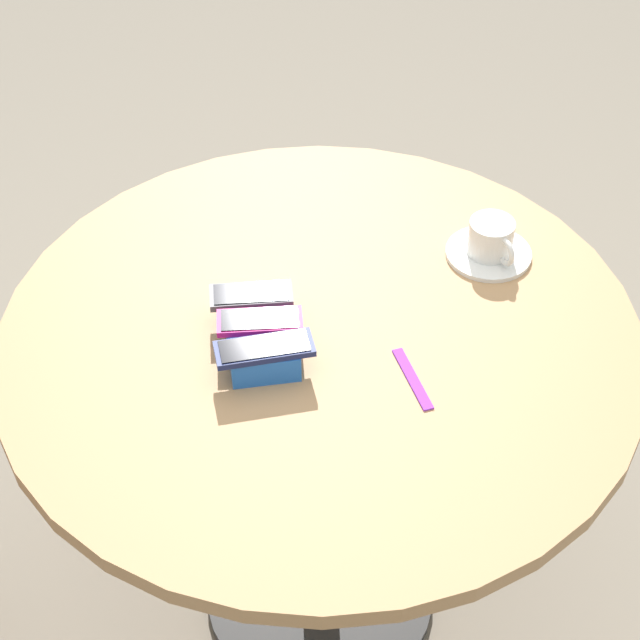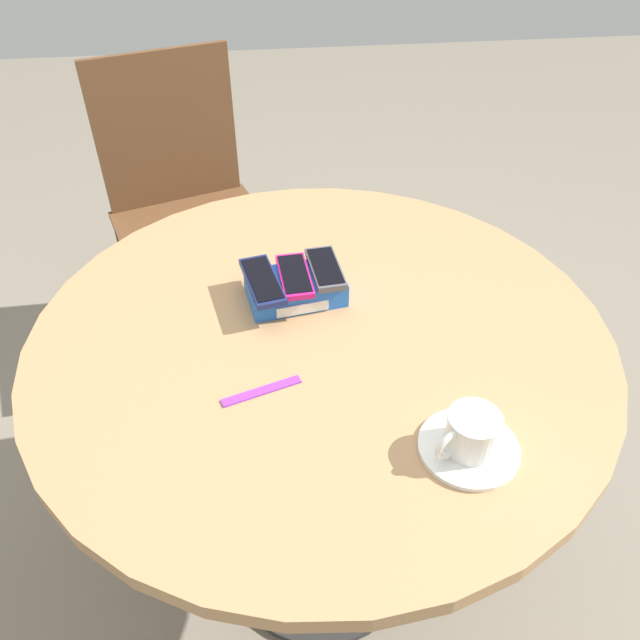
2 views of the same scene
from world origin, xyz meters
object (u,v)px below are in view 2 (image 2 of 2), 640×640
(phone_navy, at_px, (262,281))
(chair_near_window, at_px, (188,209))
(phone_box, at_px, (296,288))
(phone_magenta, at_px, (295,276))
(lanyard_strap, at_px, (262,391))
(coffee_cup, at_px, (471,432))
(saucer, at_px, (468,448))
(phone_gray, at_px, (325,268))
(round_table, at_px, (320,380))

(phone_navy, relative_size, chair_near_window, 0.17)
(phone_box, distance_m, phone_magenta, 0.03)
(phone_navy, relative_size, lanyard_strap, 1.18)
(phone_magenta, relative_size, coffee_cup, 1.33)
(phone_box, relative_size, saucer, 1.29)
(phone_navy, height_order, chair_near_window, chair_near_window)
(phone_gray, bearing_deg, saucer, -68.19)
(phone_gray, distance_m, lanyard_strap, 0.28)
(phone_magenta, xyz_separation_m, chair_near_window, (-0.27, 0.84, -0.33))
(phone_magenta, xyz_separation_m, coffee_cup, (0.21, -0.37, -0.01))
(chair_near_window, bearing_deg, saucer, -68.39)
(phone_magenta, bearing_deg, saucer, -60.32)
(phone_navy, bearing_deg, saucer, -53.39)
(phone_magenta, xyz_separation_m, saucer, (0.21, -0.37, -0.05))
(round_table, distance_m, chair_near_window, 0.99)
(round_table, bearing_deg, coffee_cup, -58.26)
(phone_magenta, relative_size, saucer, 0.92)
(phone_navy, bearing_deg, phone_magenta, 8.54)
(lanyard_strap, height_order, chair_near_window, chair_near_window)
(round_table, bearing_deg, phone_box, 110.50)
(phone_box, height_order, lanyard_strap, phone_box)
(lanyard_strap, bearing_deg, phone_box, 72.09)
(round_table, relative_size, coffee_cup, 10.18)
(phone_navy, bearing_deg, coffee_cup, -53.69)
(round_table, height_order, chair_near_window, chair_near_window)
(round_table, distance_m, saucer, 0.36)
(phone_magenta, relative_size, chair_near_window, 0.14)
(phone_box, xyz_separation_m, chair_near_window, (-0.27, 0.84, -0.31))
(phone_box, bearing_deg, saucer, -60.46)
(round_table, height_order, coffee_cup, coffee_cup)
(phone_navy, xyz_separation_m, phone_magenta, (0.06, 0.01, -0.00))
(phone_gray, height_order, coffee_cup, coffee_cup)
(phone_navy, relative_size, saucer, 1.06)
(phone_box, bearing_deg, round_table, -69.50)
(phone_magenta, distance_m, phone_gray, 0.06)
(phone_gray, height_order, lanyard_strap, phone_gray)
(phone_box, height_order, coffee_cup, coffee_cup)
(coffee_cup, relative_size, chair_near_window, 0.11)
(phone_navy, relative_size, phone_magenta, 1.16)
(phone_box, height_order, saucer, phone_box)
(phone_navy, height_order, lanyard_strap, phone_navy)
(phone_box, distance_m, chair_near_window, 0.93)
(round_table, relative_size, phone_gray, 7.66)
(phone_box, xyz_separation_m, phone_gray, (0.06, 0.01, 0.03))
(phone_box, xyz_separation_m, phone_magenta, (-0.00, -0.00, 0.03))
(lanyard_strap, bearing_deg, coffee_cup, -27.54)
(round_table, height_order, phone_magenta, phone_magenta)
(phone_gray, relative_size, lanyard_strap, 1.02)
(chair_near_window, bearing_deg, phone_gray, -68.48)
(saucer, height_order, coffee_cup, coffee_cup)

